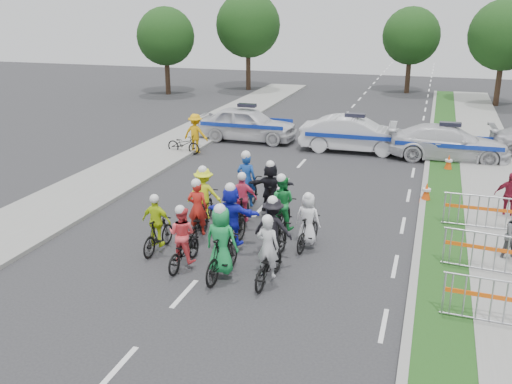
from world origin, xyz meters
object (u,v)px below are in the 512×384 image
(rider_8, at_px, (282,211))
(rider_12, at_px, (247,191))
(rider_0, at_px, (268,260))
(rider_4, at_px, (273,236))
(marshal_hiviz, at_px, (196,133))
(rider_2, at_px, (183,244))
(spectator_2, at_px, (509,196))
(parked_bike, at_px, (184,144))
(tree_3, at_px, (248,25))
(rider_6, at_px, (198,219))
(rider_7, at_px, (308,226))
(rider_11, at_px, (271,192))
(tree_4, at_px, (411,36))
(barrier_0, at_px, (491,303))
(rider_9, at_px, (243,206))
(police_car_2, at_px, (448,143))
(tree_1, at_px, (505,35))
(rider_10, at_px, (204,201))
(barrier_1, at_px, (484,254))
(police_car_0, at_px, (247,124))
(cone_0, at_px, (426,193))
(rider_1, at_px, (222,249))
(tree_0, at_px, (166,36))
(rider_5, at_px, (232,221))
(cone_1, at_px, (449,163))
(rider_3, at_px, (158,229))
(police_car_1, at_px, (354,134))

(rider_8, relative_size, rider_12, 0.92)
(rider_0, xyz_separation_m, rider_12, (-2.11, 4.69, 0.08))
(rider_4, relative_size, marshal_hiviz, 1.04)
(rider_2, relative_size, spectator_2, 1.11)
(parked_bike, xyz_separation_m, tree_3, (-3.49, 19.91, 4.46))
(rider_0, bearing_deg, rider_6, -32.34)
(rider_7, distance_m, rider_11, 2.75)
(parked_bike, relative_size, tree_4, 0.26)
(rider_2, distance_m, barrier_0, 7.36)
(rider_9, bearing_deg, tree_4, -102.99)
(police_car_2, height_order, tree_1, tree_1)
(rider_10, bearing_deg, rider_9, 175.48)
(rider_4, xyz_separation_m, tree_1, (7.51, 27.64, 3.82))
(spectator_2, bearing_deg, barrier_1, -87.26)
(police_car_0, height_order, cone_0, police_car_0)
(rider_12, bearing_deg, rider_6, 77.79)
(rider_10, distance_m, barrier_1, 8.03)
(rider_2, xyz_separation_m, barrier_1, (7.32, 1.86, -0.08))
(rider_7, distance_m, barrier_1, 4.54)
(parked_bike, xyz_separation_m, tree_4, (8.51, 21.91, 3.76))
(rider_1, relative_size, rider_4, 1.06)
(tree_0, bearing_deg, rider_5, -60.65)
(spectator_2, bearing_deg, cone_1, 124.16)
(tree_4, bearing_deg, rider_9, -95.90)
(rider_3, bearing_deg, police_car_1, -102.34)
(rider_1, height_order, police_car_0, rider_1)
(cone_1, bearing_deg, rider_9, -126.08)
(tree_3, bearing_deg, police_car_2, -49.50)
(police_car_1, relative_size, cone_1, 6.93)
(rider_6, height_order, police_car_1, rider_6)
(rider_6, relative_size, tree_4, 0.30)
(spectator_2, xyz_separation_m, cone_1, (-1.74, 5.11, -0.43))
(rider_5, relative_size, cone_0, 2.78)
(rider_6, bearing_deg, rider_2, 92.61)
(rider_5, height_order, tree_4, tree_4)
(rider_1, height_order, rider_12, rider_12)
(rider_6, bearing_deg, tree_1, -118.27)
(rider_11, bearing_deg, rider_3, 49.52)
(barrier_0, bearing_deg, rider_9, 150.48)
(rider_8, bearing_deg, spectator_2, -153.87)
(rider_1, height_order, rider_10, rider_1)
(rider_4, distance_m, rider_12, 3.98)
(rider_5, distance_m, tree_1, 28.85)
(tree_0, bearing_deg, police_car_1, -39.93)
(rider_3, bearing_deg, tree_1, -108.10)
(rider_10, distance_m, police_car_1, 10.91)
(rider_10, height_order, cone_1, rider_10)
(rider_2, relative_size, police_car_1, 0.35)
(rider_7, relative_size, rider_9, 0.95)
(rider_4, height_order, tree_4, tree_4)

